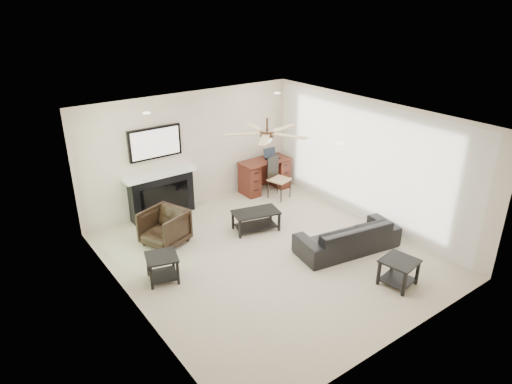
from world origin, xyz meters
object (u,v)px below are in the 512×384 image
armchair (164,228)px  fireplace_unit (160,174)px  coffee_table (256,221)px  sofa (348,236)px  desk (265,175)px

armchair → fireplace_unit: (0.49, 1.10, 0.61)m
armchair → coffee_table: 1.79m
sofa → armchair: (-2.60, 2.15, 0.06)m
coffee_table → sofa: bearing=-46.5°
coffee_table → armchair: bearing=176.2°
sofa → fireplace_unit: (-2.11, 3.25, 0.67)m
desk → fireplace_unit: bearing=176.1°
sofa → fireplace_unit: fireplace_unit is taller
coffee_table → desk: bearing=62.0°
sofa → armchair: size_ratio=2.56×
fireplace_unit → desk: size_ratio=1.57×
sofa → fireplace_unit: size_ratio=1.00×
sofa → coffee_table: bearing=-50.8°
fireplace_unit → coffee_table: bearing=-53.9°
sofa → armchair: 3.37m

